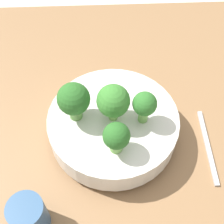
% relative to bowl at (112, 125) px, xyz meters
% --- Properties ---
extents(ground_plane, '(6.00, 6.00, 0.00)m').
position_rel_bowl_xyz_m(ground_plane, '(0.04, 0.02, -0.08)').
color(ground_plane, beige).
extents(table, '(0.90, 0.82, 0.04)m').
position_rel_bowl_xyz_m(table, '(0.04, 0.02, -0.06)').
color(table, olive).
rests_on(table, ground_plane).
extents(bowl, '(0.28, 0.28, 0.07)m').
position_rel_bowl_xyz_m(bowl, '(0.00, 0.00, 0.00)').
color(bowl, silver).
rests_on(bowl, table).
extents(broccoli_floret_back, '(0.07, 0.07, 0.09)m').
position_rel_bowl_xyz_m(broccoli_floret_back, '(0.01, 0.08, 0.09)').
color(broccoli_floret_back, '#609347').
rests_on(broccoli_floret_back, bowl).
extents(broccoli_floret_left, '(0.05, 0.05, 0.07)m').
position_rel_bowl_xyz_m(broccoli_floret_left, '(-0.07, -0.00, 0.07)').
color(broccoli_floret_left, '#7AB256').
rests_on(broccoli_floret_left, bowl).
extents(broccoli_floret_center, '(0.07, 0.07, 0.09)m').
position_rel_bowl_xyz_m(broccoli_floret_center, '(0.00, 0.00, 0.09)').
color(broccoli_floret_center, '#7AB256').
rests_on(broccoli_floret_center, bowl).
extents(broccoli_floret_front, '(0.05, 0.05, 0.08)m').
position_rel_bowl_xyz_m(broccoli_floret_front, '(-0.01, -0.06, 0.08)').
color(broccoli_floret_front, '#6BA34C').
rests_on(broccoli_floret_front, bowl).
extents(cup, '(0.07, 0.07, 0.09)m').
position_rel_bowl_xyz_m(cup, '(-0.19, 0.16, 0.00)').
color(cup, '#33567F').
rests_on(cup, table).
extents(fork, '(0.19, 0.01, 0.01)m').
position_rel_bowl_xyz_m(fork, '(-0.04, -0.21, -0.04)').
color(fork, '#B2B2B7').
rests_on(fork, table).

